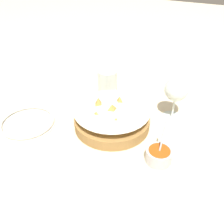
% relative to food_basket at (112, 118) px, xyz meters
% --- Properties ---
extents(ground_plane, '(4.00, 4.00, 0.00)m').
position_rel_food_basket_xyz_m(ground_plane, '(0.04, -0.02, -0.03)').
color(ground_plane, beige).
extents(food_basket, '(0.25, 0.25, 0.09)m').
position_rel_food_basket_xyz_m(food_basket, '(0.00, 0.00, 0.00)').
color(food_basket, olive).
rests_on(food_basket, ground_plane).
extents(sauce_cup, '(0.08, 0.07, 0.11)m').
position_rel_food_basket_xyz_m(sauce_cup, '(-0.09, -0.19, -0.01)').
color(sauce_cup, '#B7B7BC').
rests_on(sauce_cup, ground_plane).
extents(wine_glass, '(0.08, 0.08, 0.15)m').
position_rel_food_basket_xyz_m(wine_glass, '(0.13, -0.18, 0.08)').
color(wine_glass, silver).
rests_on(wine_glass, ground_plane).
extents(beer_mug, '(0.11, 0.08, 0.09)m').
position_rel_food_basket_xyz_m(beer_mug, '(0.20, 0.11, 0.01)').
color(beer_mug, silver).
rests_on(beer_mug, ground_plane).
extents(side_plate, '(0.19, 0.19, 0.01)m').
position_rel_food_basket_xyz_m(side_plate, '(-0.11, 0.26, -0.02)').
color(side_plate, silver).
rests_on(side_plate, ground_plane).
extents(napkin, '(0.12, 0.08, 0.01)m').
position_rel_food_basket_xyz_m(napkin, '(-0.23, 0.08, -0.03)').
color(napkin, white).
rests_on(napkin, ground_plane).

